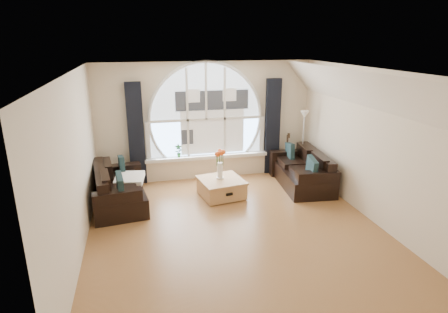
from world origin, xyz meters
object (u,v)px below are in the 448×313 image
(coffee_chest, at_px, (221,187))
(floor_lamp, at_px, (303,145))
(guitar, at_px, (286,153))
(potted_plant, at_px, (178,151))
(sofa_left, at_px, (119,186))
(vase_flowers, at_px, (220,161))
(sofa_right, at_px, (302,169))

(coffee_chest, height_order, floor_lamp, floor_lamp)
(guitar, xyz_separation_m, potted_plant, (-2.56, 0.25, 0.17))
(coffee_chest, xyz_separation_m, potted_plant, (-0.74, 1.21, 0.49))
(coffee_chest, xyz_separation_m, guitar, (1.82, 0.96, 0.32))
(sofa_left, distance_m, potted_plant, 1.78)
(coffee_chest, relative_size, guitar, 0.81)
(vase_flowers, bearing_deg, sofa_right, 3.41)
(guitar, relative_size, potted_plant, 3.49)
(sofa_left, xyz_separation_m, vase_flowers, (2.04, 0.00, 0.37))
(coffee_chest, distance_m, floor_lamp, 2.32)
(sofa_left, distance_m, vase_flowers, 2.07)
(potted_plant, bearing_deg, vase_flowers, -57.98)
(coffee_chest, bearing_deg, sofa_right, -4.54)
(sofa_left, relative_size, guitar, 1.63)
(coffee_chest, distance_m, guitar, 2.08)
(vase_flowers, bearing_deg, coffee_chest, -73.35)
(vase_flowers, relative_size, potted_plant, 2.30)
(sofa_left, relative_size, sofa_right, 0.98)
(vase_flowers, relative_size, floor_lamp, 0.44)
(coffee_chest, distance_m, vase_flowers, 0.56)
(sofa_left, distance_m, coffee_chest, 2.06)
(sofa_left, bearing_deg, floor_lamp, 1.64)
(sofa_left, height_order, vase_flowers, vase_flowers)
(sofa_right, xyz_separation_m, potted_plant, (-2.61, 1.05, 0.30))
(sofa_right, relative_size, potted_plant, 5.79)
(coffee_chest, height_order, guitar, guitar)
(potted_plant, bearing_deg, sofa_left, -138.47)
(guitar, bearing_deg, potted_plant, -163.09)
(floor_lamp, bearing_deg, coffee_chest, -161.29)
(sofa_left, distance_m, guitar, 3.98)
(sofa_right, xyz_separation_m, floor_lamp, (0.25, 0.56, 0.40))
(vase_flowers, height_order, guitar, vase_flowers)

